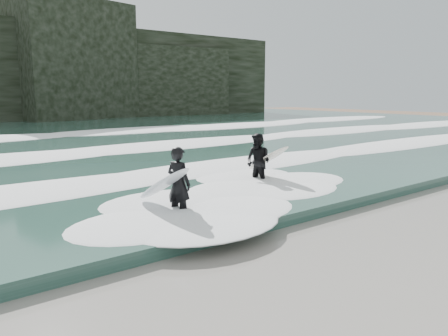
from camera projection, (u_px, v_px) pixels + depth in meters
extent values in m
plane|color=brown|center=(417.00, 264.00, 7.96)|extent=(120.00, 120.00, 0.00)
cube|color=#284B40|center=(20.00, 135.00, 30.49)|extent=(90.00, 52.00, 0.30)
ellipsoid|color=white|center=(165.00, 172.00, 14.89)|extent=(60.00, 3.20, 0.20)
ellipsoid|color=white|center=(89.00, 150.00, 20.33)|extent=(60.00, 4.00, 0.24)
ellipsoid|color=white|center=(36.00, 135.00, 27.33)|extent=(60.00, 4.80, 0.30)
imported|color=black|center=(179.00, 184.00, 10.54)|extent=(0.62, 0.77, 1.82)
ellipsoid|color=silver|center=(163.00, 184.00, 10.33)|extent=(0.68, 2.04, 1.13)
imported|color=black|center=(258.00, 162.00, 13.95)|extent=(0.82, 0.98, 1.81)
ellipsoid|color=silver|center=(268.00, 158.00, 14.19)|extent=(0.70, 1.97, 1.08)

